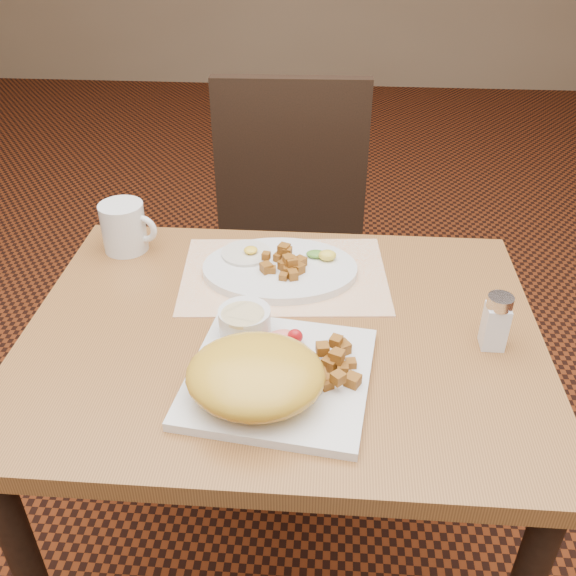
{
  "coord_description": "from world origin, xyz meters",
  "views": [
    {
      "loc": [
        0.08,
        -0.89,
        1.44
      ],
      "look_at": [
        0.01,
        0.03,
        0.82
      ],
      "focal_mm": 40.0,
      "sensor_mm": 36.0,
      "label": 1
    }
  ],
  "objects_px": {
    "table": "(282,376)",
    "plate_square": "(279,377)",
    "chair_far": "(289,245)",
    "coffee_mug": "(125,227)",
    "plate_oval": "(280,269)",
    "salt_shaker": "(496,321)"
  },
  "relations": [
    {
      "from": "table",
      "to": "salt_shaker",
      "type": "distance_m",
      "value": 0.39
    },
    {
      "from": "chair_far",
      "to": "coffee_mug",
      "type": "height_order",
      "value": "chair_far"
    },
    {
      "from": "plate_oval",
      "to": "salt_shaker",
      "type": "height_order",
      "value": "salt_shaker"
    },
    {
      "from": "chair_far",
      "to": "plate_oval",
      "type": "xyz_separation_m",
      "value": [
        0.02,
        -0.48,
        0.22
      ]
    },
    {
      "from": "plate_oval",
      "to": "salt_shaker",
      "type": "relative_size",
      "value": 3.05
    },
    {
      "from": "coffee_mug",
      "to": "salt_shaker",
      "type": "bearing_deg",
      "value": -21.08
    },
    {
      "from": "plate_square",
      "to": "coffee_mug",
      "type": "height_order",
      "value": "coffee_mug"
    },
    {
      "from": "plate_square",
      "to": "coffee_mug",
      "type": "relative_size",
      "value": 2.32
    },
    {
      "from": "table",
      "to": "plate_oval",
      "type": "bearing_deg",
      "value": 95.94
    },
    {
      "from": "table",
      "to": "plate_square",
      "type": "relative_size",
      "value": 3.21
    },
    {
      "from": "plate_square",
      "to": "plate_oval",
      "type": "relative_size",
      "value": 0.92
    },
    {
      "from": "chair_far",
      "to": "table",
      "type": "bearing_deg",
      "value": 91.15
    },
    {
      "from": "plate_oval",
      "to": "salt_shaker",
      "type": "xyz_separation_m",
      "value": [
        0.37,
        -0.2,
        0.04
      ]
    },
    {
      "from": "chair_far",
      "to": "plate_oval",
      "type": "bearing_deg",
      "value": 90.07
    },
    {
      "from": "table",
      "to": "coffee_mug",
      "type": "height_order",
      "value": "coffee_mug"
    },
    {
      "from": "salt_shaker",
      "to": "coffee_mug",
      "type": "distance_m",
      "value": 0.75
    },
    {
      "from": "chair_far",
      "to": "salt_shaker",
      "type": "bearing_deg",
      "value": 118.29
    },
    {
      "from": "chair_far",
      "to": "plate_square",
      "type": "bearing_deg",
      "value": 91.09
    },
    {
      "from": "table",
      "to": "plate_square",
      "type": "bearing_deg",
      "value": -87.31
    },
    {
      "from": "plate_square",
      "to": "coffee_mug",
      "type": "bearing_deg",
      "value": 132.51
    },
    {
      "from": "salt_shaker",
      "to": "table",
      "type": "bearing_deg",
      "value": 176.91
    },
    {
      "from": "chair_far",
      "to": "coffee_mug",
      "type": "distance_m",
      "value": 0.57
    }
  ]
}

